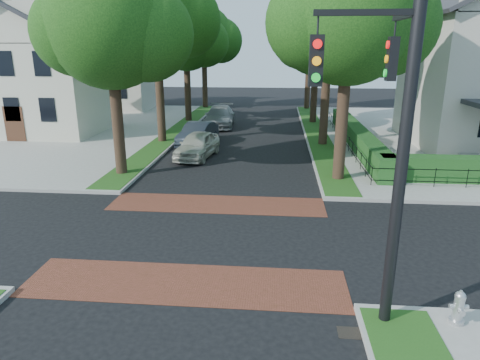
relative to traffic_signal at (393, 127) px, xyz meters
name	(u,v)px	position (x,y,z in m)	size (l,w,h in m)	color
ground	(204,236)	(-4.89, 4.41, -4.71)	(120.00, 120.00, 0.00)	black
sidewalk_nw	(7,129)	(-24.39, 23.41, -4.63)	(30.00, 30.00, 0.15)	gray
crosswalk_far	(217,204)	(-4.89, 7.61, -4.70)	(9.00, 2.20, 0.01)	brown
crosswalk_near	(185,283)	(-4.89, 1.21, -4.70)	(9.00, 2.20, 0.01)	brown
storm_drain	(352,333)	(-0.59, -0.59, -4.70)	(0.65, 0.45, 0.01)	black
grass_strip_ne	(316,132)	(0.51, 23.51, -4.55)	(1.60, 29.80, 0.02)	#174313
grass_strip_nw	(177,130)	(-10.29, 23.51, -4.55)	(1.60, 29.80, 0.02)	#174313
tree_right_near	(351,17)	(0.72, 11.65, 2.92)	(7.75, 6.67, 10.66)	black
tree_right_mid	(331,20)	(0.72, 19.66, 3.28)	(8.25, 7.09, 11.22)	black
tree_right_far	(318,41)	(0.71, 28.64, 2.20)	(7.25, 6.23, 9.74)	black
tree_right_back	(311,39)	(0.72, 37.64, 2.56)	(7.50, 6.45, 10.20)	black
tree_left_near	(113,27)	(-10.28, 11.64, 2.56)	(7.50, 6.45, 10.20)	black
tree_left_mid	(158,15)	(-10.28, 19.66, 3.64)	(8.00, 6.88, 11.48)	black
tree_left_far	(187,38)	(-10.29, 28.63, 2.41)	(7.00, 6.02, 9.86)	black
tree_left_back	(205,37)	(-10.28, 37.65, 2.70)	(7.75, 6.66, 10.44)	black
hedge_main_road	(356,136)	(2.81, 19.41, -3.96)	(1.00, 18.00, 1.20)	#19481A
fence_main_road	(344,138)	(2.01, 19.41, -4.11)	(0.06, 18.00, 0.90)	black
house_left_near	(39,66)	(-20.38, 22.41, 0.33)	(10.00, 9.00, 10.14)	beige
house_left_far	(110,61)	(-20.38, 36.41, 0.33)	(10.00, 9.00, 10.14)	beige
traffic_signal	(393,127)	(0.00, 0.00, 0.00)	(2.17, 2.00, 8.00)	black
parked_car_front	(197,145)	(-7.19, 15.54, -3.94)	(1.82, 4.53, 1.54)	#B4B4A2
parked_car_middle	(198,134)	(-7.82, 19.06, -3.95)	(1.60, 4.59, 1.51)	#1F262E
parked_car_rear	(220,116)	(-7.30, 26.38, -3.87)	(2.35, 5.79, 1.68)	gray
fire_hydrant	(459,308)	(1.86, -0.19, -4.15)	(0.45, 0.47, 0.85)	#B5B5B7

